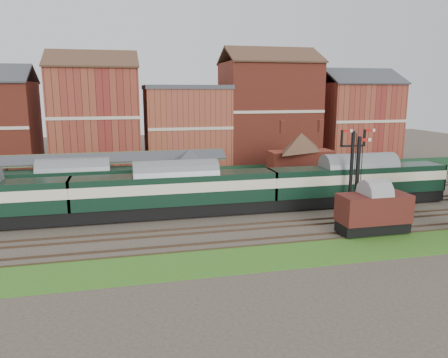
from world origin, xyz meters
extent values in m
plane|color=#473D33|center=(0.00, 0.00, 0.00)|extent=(160.00, 160.00, 0.00)
cube|color=#2D6619|center=(0.00, 16.00, 0.03)|extent=(90.00, 4.50, 0.06)
cube|color=#2D6619|center=(0.00, -12.00, 0.03)|extent=(90.00, 5.00, 0.06)
cube|color=#193823|center=(0.00, 18.00, 0.75)|extent=(90.00, 0.12, 1.50)
cube|color=#2D2D2D|center=(-5.00, 9.75, 0.50)|extent=(55.00, 3.40, 1.00)
cube|color=#586A4B|center=(-3.00, 3.25, 1.20)|extent=(3.40, 3.20, 2.40)
cube|color=#505736|center=(-3.00, 3.25, 3.40)|extent=(3.60, 3.40, 2.00)
pyramid|color=#383A3F|center=(-3.00, 3.25, 5.20)|extent=(5.40, 5.40, 1.60)
cube|color=maroon|center=(5.00, 3.25, 1.10)|extent=(3.00, 2.40, 2.20)
cube|color=#4C3323|center=(5.00, 2.60, 2.55)|extent=(3.20, 1.34, 0.79)
cube|color=#4C3323|center=(5.00, 3.90, 2.55)|extent=(3.20, 1.34, 0.79)
cube|color=#993727|center=(12.00, 9.75, 2.75)|extent=(8.00, 3.00, 3.50)
pyramid|color=#4C3323|center=(12.00, 9.75, 5.60)|extent=(8.10, 8.10, 2.20)
cube|color=#993727|center=(9.50, 9.75, 6.10)|extent=(0.60, 0.60, 1.60)
cube|color=#993727|center=(14.50, 9.75, 6.10)|extent=(0.60, 0.60, 1.60)
cube|color=#505736|center=(-22.00, 8.45, 2.70)|extent=(0.22, 0.22, 3.40)
cube|color=#505736|center=(0.00, 11.05, 2.70)|extent=(0.22, 0.22, 3.40)
cube|color=#383A3F|center=(-11.00, 8.80, 4.60)|extent=(26.00, 1.99, 0.90)
cube|color=#383A3F|center=(-11.00, 10.70, 4.60)|extent=(26.00, 1.99, 0.90)
cube|color=#505736|center=(-11.00, 9.75, 4.98)|extent=(26.00, 0.20, 0.20)
cube|color=black|center=(12.00, -2.50, 4.00)|extent=(0.25, 0.25, 8.00)
cube|color=black|center=(12.00, -2.50, 6.60)|extent=(2.60, 0.18, 0.18)
cube|color=#B2140F|center=(11.35, -2.50, 8.05)|extent=(1.10, 0.08, 0.25)
cube|color=#B2140F|center=(13.75, -2.50, 8.05)|extent=(1.10, 0.08, 0.25)
cube|color=black|center=(10.00, -7.00, 4.00)|extent=(0.25, 0.25, 8.00)
cube|color=#B2140F|center=(10.55, -7.00, 7.70)|extent=(1.10, 0.08, 0.25)
cube|color=maroon|center=(-13.00, 25.00, 7.50)|extent=(12.00, 10.00, 15.00)
cube|color=brown|center=(0.00, 25.00, 6.00)|extent=(12.00, 10.00, 12.00)
cube|color=#993727|center=(13.00, 25.00, 8.00)|extent=(14.00, 10.00, 16.00)
cube|color=maroon|center=(28.00, 25.00, 6.50)|extent=(12.00, 10.00, 13.00)
cube|color=black|center=(-4.82, 0.00, 0.74)|extent=(19.08, 2.67, 1.17)
cube|color=black|center=(-4.82, 0.00, 2.70)|extent=(19.08, 2.97, 2.76)
cube|color=beige|center=(-4.82, 0.00, 3.04)|extent=(19.10, 3.01, 0.95)
cube|color=slate|center=(-4.82, 0.00, 4.24)|extent=(19.08, 2.97, 0.64)
cube|color=black|center=(14.26, 0.00, 0.74)|extent=(19.08, 2.67, 1.17)
cube|color=black|center=(14.26, 0.00, 2.70)|extent=(19.08, 2.97, 2.76)
cube|color=beige|center=(14.26, 0.00, 3.04)|extent=(19.10, 3.01, 0.95)
cube|color=slate|center=(14.26, 0.00, 4.24)|extent=(19.08, 2.97, 0.64)
cube|color=black|center=(-14.56, 6.50, 0.70)|extent=(17.56, 2.46, 1.07)
cube|color=black|center=(-14.56, 6.50, 2.50)|extent=(17.56, 2.73, 2.54)
cube|color=beige|center=(-14.56, 6.50, 2.81)|extent=(17.58, 2.77, 0.88)
cube|color=slate|center=(-14.56, 6.50, 3.92)|extent=(17.56, 2.73, 0.59)
cube|color=black|center=(10.52, -9.00, 0.60)|extent=(5.89, 2.17, 0.88)
cube|color=#481814|center=(10.52, -9.00, 2.22)|extent=(5.89, 2.55, 2.35)
cube|color=gray|center=(10.52, -9.00, 3.52)|extent=(5.89, 2.55, 0.43)
camera|label=1|loc=(-9.78, -40.21, 11.81)|focal=35.00mm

